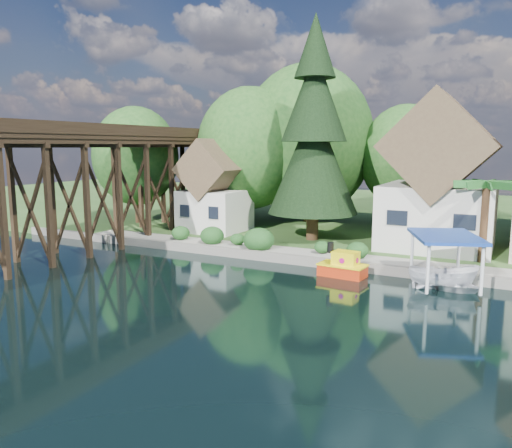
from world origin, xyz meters
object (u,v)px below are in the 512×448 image
object	(u,v)px
house_left	(440,183)
shed	(215,192)
boat_canopy	(444,266)
palm_tree	(487,187)
conifer	(314,134)
boat_white_a	(447,282)
tugboat	(343,266)
trestle_bridge	(89,179)

from	to	relation	value
house_left	shed	xyz separation A→B (m)	(-18.00, -1.50, -1.31)
house_left	boat_canopy	bearing A→B (deg)	-80.36
house_left	palm_tree	bearing A→B (deg)	-51.25
house_left	boat_canopy	xyz separation A→B (m)	(1.63, -9.58, -3.85)
conifer	boat_white_a	size ratio (longest dim) A/B	4.71
boat_canopy	palm_tree	bearing A→B (deg)	74.05
conifer	boat_canopy	bearing A→B (deg)	-36.73
tugboat	boat_white_a	distance (m)	5.89
conifer	palm_tree	bearing A→B (deg)	-11.03
tugboat	boat_canopy	size ratio (longest dim) A/B	0.53
shed	boat_canopy	world-z (taller)	shed
tugboat	boat_white_a	size ratio (longest dim) A/B	0.81
shed	conifer	world-z (taller)	conifer
trestle_bridge	conifer	world-z (taller)	conifer
conifer	boat_white_a	xyz separation A→B (m)	(10.88, -7.81, -8.29)
shed	tugboat	size ratio (longest dim) A/B	2.68
trestle_bridge	boat_white_a	world-z (taller)	trestle_bridge
palm_tree	boat_canopy	world-z (taller)	palm_tree
tugboat	palm_tree	bearing A→B (deg)	37.09
trestle_bridge	boat_canopy	world-z (taller)	trestle_bridge
house_left	palm_tree	size ratio (longest dim) A/B	2.03
house_left	tugboat	bearing A→B (deg)	-113.06
trestle_bridge	boat_canopy	size ratio (longest dim) A/B	8.00
trestle_bridge	boat_canopy	distance (m)	24.99
palm_tree	boat_canopy	xyz separation A→B (m)	(-1.59, -5.57, -3.95)
conifer	palm_tree	xyz separation A→B (m)	(12.26, -2.39, -3.42)
palm_tree	boat_white_a	size ratio (longest dim) A/B	1.51
tugboat	conifer	bearing A→B (deg)	122.33
shed	conifer	size ratio (longest dim) A/B	0.46
shed	boat_white_a	size ratio (longest dim) A/B	2.18
conifer	palm_tree	size ratio (longest dim) A/B	3.12
palm_tree	tugboat	world-z (taller)	palm_tree
boat_canopy	house_left	bearing A→B (deg)	99.64
tugboat	boat_canopy	bearing A→B (deg)	-0.77
boat_white_a	boat_canopy	bearing A→B (deg)	140.97
boat_canopy	boat_white_a	bearing A→B (deg)	35.31
shed	boat_canopy	xyz separation A→B (m)	(19.63, -8.08, -2.53)
tugboat	house_left	bearing A→B (deg)	66.94
conifer	boat_canopy	distance (m)	15.21
shed	boat_white_a	xyz separation A→B (m)	(19.84, -7.93, -3.45)
conifer	trestle_bridge	bearing A→B (deg)	-146.61
tugboat	boat_white_a	bearing A→B (deg)	0.71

